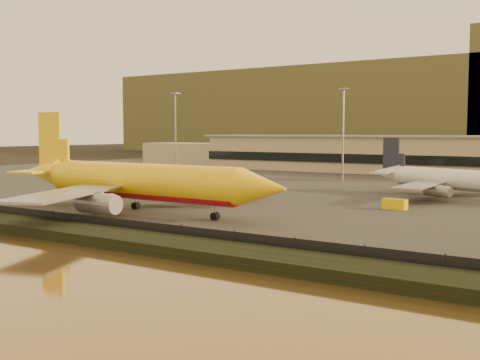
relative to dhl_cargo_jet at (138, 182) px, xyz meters
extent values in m
plane|color=black|center=(14.26, -5.16, -5.42)|extent=(900.00, 900.00, 0.00)
cube|color=black|center=(14.26, -22.16, -4.72)|extent=(320.00, 7.00, 1.40)
cube|color=#2D2D2D|center=(14.26, 89.84, -5.32)|extent=(320.00, 220.00, 0.20)
cube|color=black|center=(14.26, -18.16, -4.12)|extent=(300.00, 0.05, 2.20)
cube|color=tan|center=(14.26, 119.84, 0.78)|extent=(160.00, 22.00, 12.00)
cube|color=black|center=(14.26, 108.64, -0.22)|extent=(160.00, 0.60, 3.00)
cube|color=gray|center=(14.26, 119.84, 7.08)|extent=(164.00, 24.00, 0.60)
cube|color=tan|center=(-80.74, 123.84, -0.72)|extent=(50.00, 18.00, 9.00)
cylinder|color=slate|center=(-45.74, 64.84, 7.28)|extent=(0.50, 0.50, 25.00)
cube|color=slate|center=(-45.74, 64.84, 19.98)|extent=(2.20, 2.20, 0.40)
cylinder|color=slate|center=(4.26, 74.84, 7.28)|extent=(0.50, 0.50, 25.00)
cube|color=slate|center=(4.26, 74.84, 19.98)|extent=(2.20, 2.20, 0.40)
cube|color=olive|center=(-125.74, 334.84, 22.08)|extent=(260.00, 160.00, 55.00)
cylinder|color=yellow|center=(1.07, -0.02, 0.32)|extent=(40.40, 6.44, 5.82)
cylinder|color=red|center=(1.07, -0.02, -0.70)|extent=(39.26, 5.14, 4.54)
cone|color=yellow|center=(25.14, -0.38, 0.32)|extent=(7.93, 5.94, 5.82)
cone|color=yellow|center=(-24.13, 0.37, 0.75)|extent=(10.17, 5.98, 5.82)
cube|color=yellow|center=(-23.01, 0.35, 7.16)|extent=(6.17, 0.56, 10.19)
cube|color=yellow|center=(-21.80, 6.16, 1.19)|extent=(7.09, 7.05, 0.35)
cube|color=yellow|center=(-21.98, -5.49, 1.19)|extent=(6.98, 6.94, 0.35)
cube|color=gray|center=(0.18, 15.51, -0.70)|extent=(17.02, 26.26, 0.35)
cylinder|color=gray|center=(2.93, 11.69, -2.30)|extent=(6.77, 3.31, 3.20)
cube|color=gray|center=(-0.29, -15.51, -0.70)|extent=(16.39, 26.33, 0.35)
cylinder|color=gray|center=(2.57, -11.77, -2.30)|extent=(6.77, 3.31, 3.20)
cylinder|color=black|center=(16.46, -0.25, -4.58)|extent=(1.30, 1.04, 1.28)
cylinder|color=slate|center=(16.46, -0.25, -3.91)|extent=(0.22, 0.22, 2.62)
cylinder|color=black|center=(-3.17, -2.57, -4.58)|extent=(1.30, 1.04, 1.28)
cylinder|color=slate|center=(-3.17, -2.57, -3.91)|extent=(0.22, 0.22, 2.62)
cylinder|color=black|center=(-3.09, 2.67, -4.58)|extent=(1.30, 1.04, 1.28)
cylinder|color=slate|center=(-3.09, 2.67, -3.91)|extent=(0.22, 0.22, 2.62)
cylinder|color=white|center=(39.74, 53.18, -1.28)|extent=(29.34, 14.59, 4.14)
cylinder|color=gray|center=(39.74, 53.18, -2.00)|extent=(28.24, 13.44, 3.23)
cone|color=white|center=(22.34, 59.88, -0.97)|extent=(8.45, 6.55, 4.14)
cube|color=#191D2E|center=(23.11, 59.58, 3.59)|extent=(4.37, 1.95, 7.25)
cube|color=white|center=(25.37, 63.15, -0.66)|extent=(5.70, 5.67, 0.25)
cube|color=white|center=(22.40, 55.41, -0.66)|extent=(4.35, 4.15, 0.25)
cube|color=gray|center=(34.88, 42.84, -2.00)|extent=(6.11, 18.74, 0.25)
cylinder|color=gray|center=(37.82, 44.70, -3.14)|extent=(5.46, 3.91, 2.28)
cylinder|color=black|center=(36.17, 52.55, -4.76)|extent=(1.11, 1.00, 0.91)
cylinder|color=slate|center=(36.17, 52.55, -4.28)|extent=(0.22, 0.22, 1.87)
cylinder|color=black|center=(37.51, 56.03, -4.76)|extent=(1.11, 1.00, 0.91)
cylinder|color=slate|center=(37.51, 56.03, -4.28)|extent=(0.22, 0.22, 1.87)
cube|color=yellow|center=(35.16, 28.23, -4.28)|extent=(4.30, 2.22, 1.87)
cube|color=white|center=(-2.21, 27.29, -4.26)|extent=(4.56, 2.78, 1.91)
camera|label=1|loc=(71.11, -75.06, 8.52)|focal=45.00mm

